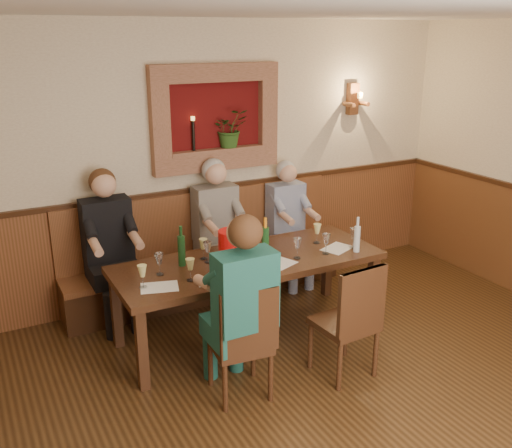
{
  "coord_description": "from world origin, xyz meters",
  "views": [
    {
      "loc": [
        -2.15,
        -2.33,
        2.66
      ],
      "look_at": [
        0.1,
        1.9,
        1.05
      ],
      "focal_mm": 40.0,
      "sensor_mm": 36.0,
      "label": 1
    }
  ],
  "objects_px": {
    "person_bench_mid": "(219,243)",
    "spittoon_bucket": "(233,246)",
    "chair_near_right": "(345,342)",
    "person_bench_right": "(289,234)",
    "bench": "(208,267)",
    "wine_bottle_green_a": "(265,242)",
    "person_bench_left": "(112,262)",
    "water_bottle": "(357,238)",
    "chair_near_left": "(241,363)",
    "person_chair_front": "(240,322)",
    "dining_table": "(249,267)",
    "wine_bottle_green_b": "(182,250)"
  },
  "relations": [
    {
      "from": "bench",
      "to": "person_bench_left",
      "type": "xyz_separation_m",
      "value": [
        -1.02,
        -0.11,
        0.29
      ]
    },
    {
      "from": "dining_table",
      "to": "person_bench_right",
      "type": "relative_size",
      "value": 1.75
    },
    {
      "from": "spittoon_bucket",
      "to": "person_bench_mid",
      "type": "bearing_deg",
      "value": 73.55
    },
    {
      "from": "bench",
      "to": "wine_bottle_green_b",
      "type": "height_order",
      "value": "bench"
    },
    {
      "from": "chair_near_left",
      "to": "person_bench_mid",
      "type": "bearing_deg",
      "value": 76.97
    },
    {
      "from": "bench",
      "to": "wine_bottle_green_a",
      "type": "xyz_separation_m",
      "value": [
        0.14,
        -0.99,
        0.58
      ]
    },
    {
      "from": "bench",
      "to": "wine_bottle_green_b",
      "type": "bearing_deg",
      "value": -125.69
    },
    {
      "from": "dining_table",
      "to": "spittoon_bucket",
      "type": "xyz_separation_m",
      "value": [
        -0.15,
        0.01,
        0.22
      ]
    },
    {
      "from": "person_bench_mid",
      "to": "person_chair_front",
      "type": "xyz_separation_m",
      "value": [
        -0.57,
        -1.61,
        0.0
      ]
    },
    {
      "from": "chair_near_left",
      "to": "person_bench_mid",
      "type": "height_order",
      "value": "person_bench_mid"
    },
    {
      "from": "chair_near_right",
      "to": "wine_bottle_green_b",
      "type": "bearing_deg",
      "value": 128.34
    },
    {
      "from": "chair_near_left",
      "to": "wine_bottle_green_b",
      "type": "xyz_separation_m",
      "value": [
        -0.09,
        0.94,
        0.62
      ]
    },
    {
      "from": "chair_near_left",
      "to": "spittoon_bucket",
      "type": "xyz_separation_m",
      "value": [
        0.33,
        0.8,
        0.62
      ]
    },
    {
      "from": "chair_near_left",
      "to": "wine_bottle_green_a",
      "type": "xyz_separation_m",
      "value": [
        0.62,
        0.75,
        0.63
      ]
    },
    {
      "from": "chair_near_right",
      "to": "person_chair_front",
      "type": "xyz_separation_m",
      "value": [
        -0.87,
        0.15,
        0.33
      ]
    },
    {
      "from": "person_bench_left",
      "to": "wine_bottle_green_b",
      "type": "distance_m",
      "value": 0.86
    },
    {
      "from": "person_bench_mid",
      "to": "wine_bottle_green_a",
      "type": "relative_size",
      "value": 3.9
    },
    {
      "from": "water_bottle",
      "to": "person_bench_mid",
      "type": "bearing_deg",
      "value": 127.47
    },
    {
      "from": "person_bench_left",
      "to": "spittoon_bucket",
      "type": "bearing_deg",
      "value": -43.4
    },
    {
      "from": "spittoon_bucket",
      "to": "wine_bottle_green_a",
      "type": "relative_size",
      "value": 0.76
    },
    {
      "from": "bench",
      "to": "chair_near_left",
      "type": "xyz_separation_m",
      "value": [
        -0.48,
        -1.73,
        -0.05
      ]
    },
    {
      "from": "chair_near_right",
      "to": "person_bench_left",
      "type": "bearing_deg",
      "value": 125.08
    },
    {
      "from": "wine_bottle_green_a",
      "to": "spittoon_bucket",
      "type": "bearing_deg",
      "value": 168.67
    },
    {
      "from": "person_bench_mid",
      "to": "spittoon_bucket",
      "type": "height_order",
      "value": "person_bench_mid"
    },
    {
      "from": "person_bench_left",
      "to": "dining_table",
      "type": "bearing_deg",
      "value": -39.4
    },
    {
      "from": "bench",
      "to": "person_bench_mid",
      "type": "relative_size",
      "value": 2.03
    },
    {
      "from": "person_bench_left",
      "to": "person_bench_right",
      "type": "xyz_separation_m",
      "value": [
        1.95,
        0.0,
        -0.06
      ]
    },
    {
      "from": "person_bench_mid",
      "to": "wine_bottle_green_b",
      "type": "bearing_deg",
      "value": -134.02
    },
    {
      "from": "person_chair_front",
      "to": "spittoon_bucket",
      "type": "relative_size",
      "value": 5.17
    },
    {
      "from": "person_bench_right",
      "to": "wine_bottle_green_a",
      "type": "relative_size",
      "value": 3.62
    },
    {
      "from": "wine_bottle_green_b",
      "to": "water_bottle",
      "type": "xyz_separation_m",
      "value": [
        1.53,
        -0.44,
        -0.01
      ]
    },
    {
      "from": "dining_table",
      "to": "person_bench_right",
      "type": "distance_m",
      "value": 1.26
    },
    {
      "from": "chair_near_left",
      "to": "person_bench_left",
      "type": "height_order",
      "value": "person_bench_left"
    },
    {
      "from": "bench",
      "to": "spittoon_bucket",
      "type": "distance_m",
      "value": 1.1
    },
    {
      "from": "person_bench_left",
      "to": "water_bottle",
      "type": "xyz_separation_m",
      "value": [
        1.98,
        -1.13,
        0.26
      ]
    },
    {
      "from": "person_bench_left",
      "to": "spittoon_bucket",
      "type": "relative_size",
      "value": 5.2
    },
    {
      "from": "person_bench_mid",
      "to": "bench",
      "type": "bearing_deg",
      "value": 131.16
    },
    {
      "from": "person_bench_left",
      "to": "water_bottle",
      "type": "height_order",
      "value": "person_bench_left"
    },
    {
      "from": "bench",
      "to": "chair_near_right",
      "type": "height_order",
      "value": "bench"
    },
    {
      "from": "dining_table",
      "to": "bench",
      "type": "distance_m",
      "value": 1.01
    },
    {
      "from": "chair_near_right",
      "to": "dining_table",
      "type": "bearing_deg",
      "value": 109.35
    },
    {
      "from": "person_bench_right",
      "to": "person_bench_mid",
      "type": "bearing_deg",
      "value": -179.77
    },
    {
      "from": "chair_near_left",
      "to": "person_bench_right",
      "type": "bearing_deg",
      "value": 55.49
    },
    {
      "from": "dining_table",
      "to": "person_bench_left",
      "type": "distance_m",
      "value": 1.32
    },
    {
      "from": "person_bench_mid",
      "to": "water_bottle",
      "type": "bearing_deg",
      "value": -52.53
    },
    {
      "from": "chair_near_right",
      "to": "person_bench_right",
      "type": "height_order",
      "value": "person_bench_right"
    },
    {
      "from": "dining_table",
      "to": "person_bench_left",
      "type": "height_order",
      "value": "person_bench_left"
    },
    {
      "from": "person_chair_front",
      "to": "water_bottle",
      "type": "height_order",
      "value": "person_chair_front"
    },
    {
      "from": "wine_bottle_green_a",
      "to": "chair_near_left",
      "type": "bearing_deg",
      "value": -129.87
    },
    {
      "from": "dining_table",
      "to": "person_bench_mid",
      "type": "height_order",
      "value": "person_bench_mid"
    }
  ]
}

